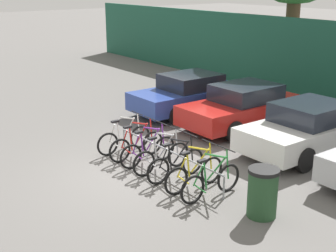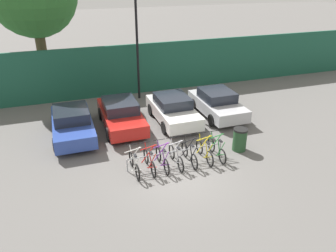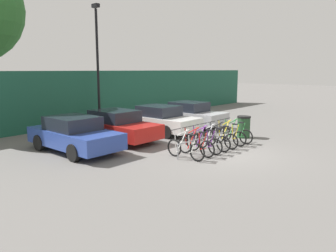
{
  "view_description": "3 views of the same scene",
  "coord_description": "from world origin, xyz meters",
  "px_view_note": "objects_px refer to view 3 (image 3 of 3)",
  "views": [
    {
      "loc": [
        8.94,
        -5.87,
        4.62
      ],
      "look_at": [
        -0.56,
        1.3,
        0.85
      ],
      "focal_mm": 50.0,
      "sensor_mm": 36.0,
      "label": 1
    },
    {
      "loc": [
        -3.83,
        -10.2,
        7.28
      ],
      "look_at": [
        0.31,
        1.91,
        1.12
      ],
      "focal_mm": 35.0,
      "sensor_mm": 36.0,
      "label": 2
    },
    {
      "loc": [
        -10.67,
        -6.58,
        3.21
      ],
      "look_at": [
        -0.56,
        2.23,
        0.89
      ],
      "focal_mm": 35.0,
      "sensor_mm": 36.0,
      "label": 3
    }
  ],
  "objects_px": {
    "bicycle_silver": "(212,141)",
    "bicycle_yellow": "(229,136)",
    "bicycle_purple": "(204,143)",
    "car_white": "(160,120)",
    "bicycle_red": "(196,146)",
    "car_red": "(116,126)",
    "bicycle_green": "(235,134)",
    "trash_bin": "(244,127)",
    "bicycle_white": "(185,149)",
    "lamp_post": "(98,60)",
    "car_silver": "(190,114)",
    "bike_rack": "(210,137)",
    "car_blue": "(74,134)",
    "bicycle_black": "(220,139)"
  },
  "relations": [
    {
      "from": "bicycle_silver",
      "to": "car_white",
      "type": "bearing_deg",
      "value": 76.01
    },
    {
      "from": "bicycle_black",
      "to": "car_blue",
      "type": "distance_m",
      "value": 5.91
    },
    {
      "from": "bicycle_red",
      "to": "bicycle_yellow",
      "type": "bearing_deg",
      "value": 3.66
    },
    {
      "from": "bicycle_white",
      "to": "lamp_post",
      "type": "distance_m",
      "value": 8.93
    },
    {
      "from": "car_blue",
      "to": "trash_bin",
      "type": "height_order",
      "value": "car_blue"
    },
    {
      "from": "bicycle_green",
      "to": "trash_bin",
      "type": "distance_m",
      "value": 1.28
    },
    {
      "from": "bicycle_purple",
      "to": "car_white",
      "type": "height_order",
      "value": "car_white"
    },
    {
      "from": "bicycle_yellow",
      "to": "car_blue",
      "type": "xyz_separation_m",
      "value": [
        -5.04,
        3.98,
        0.31
      ]
    },
    {
      "from": "bicycle_green",
      "to": "car_red",
      "type": "bearing_deg",
      "value": 127.18
    },
    {
      "from": "bicycle_silver",
      "to": "car_red",
      "type": "relative_size",
      "value": 0.4
    },
    {
      "from": "bicycle_green",
      "to": "lamp_post",
      "type": "height_order",
      "value": "lamp_post"
    },
    {
      "from": "bicycle_yellow",
      "to": "car_blue",
      "type": "distance_m",
      "value": 6.43
    },
    {
      "from": "bicycle_white",
      "to": "bicycle_black",
      "type": "distance_m",
      "value": 2.33
    },
    {
      "from": "trash_bin",
      "to": "car_red",
      "type": "bearing_deg",
      "value": 137.84
    },
    {
      "from": "bicycle_silver",
      "to": "bicycle_yellow",
      "type": "bearing_deg",
      "value": 3.94
    },
    {
      "from": "car_silver",
      "to": "trash_bin",
      "type": "distance_m",
      "value": 3.89
    },
    {
      "from": "car_white",
      "to": "bicycle_silver",
      "type": "bearing_deg",
      "value": -107.93
    },
    {
      "from": "bicycle_purple",
      "to": "car_silver",
      "type": "distance_m",
      "value": 6.04
    },
    {
      "from": "car_blue",
      "to": "lamp_post",
      "type": "relative_size",
      "value": 0.62
    },
    {
      "from": "lamp_post",
      "to": "trash_bin",
      "type": "relative_size",
      "value": 6.51
    },
    {
      "from": "bicycle_white",
      "to": "bicycle_silver",
      "type": "distance_m",
      "value": 1.74
    },
    {
      "from": "car_red",
      "to": "bicycle_green",
      "type": "bearing_deg",
      "value": -53.2
    },
    {
      "from": "bicycle_red",
      "to": "car_white",
      "type": "xyz_separation_m",
      "value": [
        2.43,
        4.04,
        0.31
      ]
    },
    {
      "from": "bike_rack",
      "to": "car_red",
      "type": "relative_size",
      "value": 0.96
    },
    {
      "from": "car_blue",
      "to": "bicycle_green",
      "type": "bearing_deg",
      "value": -35.37
    },
    {
      "from": "bicycle_silver",
      "to": "trash_bin",
      "type": "height_order",
      "value": "bicycle_silver"
    },
    {
      "from": "bicycle_red",
      "to": "bicycle_black",
      "type": "distance_m",
      "value": 1.71
    },
    {
      "from": "car_blue",
      "to": "car_white",
      "type": "distance_m",
      "value": 5.08
    },
    {
      "from": "bicycle_red",
      "to": "bicycle_purple",
      "type": "height_order",
      "value": "same"
    },
    {
      "from": "bicycle_white",
      "to": "car_white",
      "type": "bearing_deg",
      "value": 53.77
    },
    {
      "from": "bicycle_red",
      "to": "bicycle_silver",
      "type": "xyz_separation_m",
      "value": [
        1.12,
        0.0,
        0.0
      ]
    },
    {
      "from": "bicycle_white",
      "to": "car_blue",
      "type": "bearing_deg",
      "value": 117.81
    },
    {
      "from": "bicycle_silver",
      "to": "bicycle_red",
      "type": "bearing_deg",
      "value": -176.06
    },
    {
      "from": "bicycle_black",
      "to": "car_white",
      "type": "relative_size",
      "value": 0.42
    },
    {
      "from": "bike_rack",
      "to": "bicycle_black",
      "type": "distance_m",
      "value": 0.57
    },
    {
      "from": "bicycle_red",
      "to": "bicycle_black",
      "type": "bearing_deg",
      "value": 3.66
    },
    {
      "from": "bicycle_silver",
      "to": "car_white",
      "type": "distance_m",
      "value": 4.26
    },
    {
      "from": "bicycle_purple",
      "to": "trash_bin",
      "type": "height_order",
      "value": "bicycle_purple"
    },
    {
      "from": "bicycle_purple",
      "to": "car_blue",
      "type": "relative_size",
      "value": 0.41
    },
    {
      "from": "bicycle_green",
      "to": "car_red",
      "type": "distance_m",
      "value": 5.37
    },
    {
      "from": "bike_rack",
      "to": "bicycle_yellow",
      "type": "height_order",
      "value": "bicycle_yellow"
    },
    {
      "from": "bicycle_yellow",
      "to": "bicycle_green",
      "type": "xyz_separation_m",
      "value": [
        0.56,
        0.0,
        0.0
      ]
    },
    {
      "from": "car_white",
      "to": "lamp_post",
      "type": "distance_m",
      "value": 5.02
    },
    {
      "from": "car_silver",
      "to": "lamp_post",
      "type": "xyz_separation_m",
      "value": [
        -3.37,
        3.91,
        3.02
      ]
    },
    {
      "from": "bicycle_purple",
      "to": "lamp_post",
      "type": "xyz_separation_m",
      "value": [
        1.08,
        7.97,
        3.33
      ]
    },
    {
      "from": "car_white",
      "to": "car_silver",
      "type": "bearing_deg",
      "value": 0.5
    },
    {
      "from": "bike_rack",
      "to": "bicycle_red",
      "type": "height_order",
      "value": "bicycle_red"
    },
    {
      "from": "bike_rack",
      "to": "car_blue",
      "type": "distance_m",
      "value": 5.41
    },
    {
      "from": "bicycle_purple",
      "to": "bicycle_yellow",
      "type": "height_order",
      "value": "same"
    },
    {
      "from": "bike_rack",
      "to": "bicycle_silver",
      "type": "bearing_deg",
      "value": -107.02
    }
  ]
}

